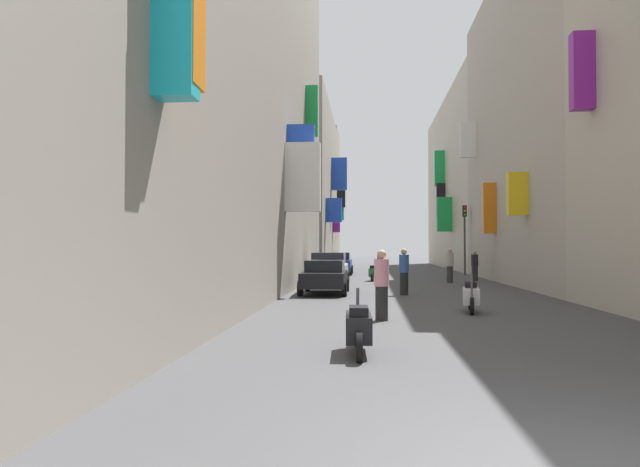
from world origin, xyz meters
name	(u,v)px	position (x,y,z in m)	size (l,w,h in m)	color
ground_plane	(398,278)	(0.00, 30.00, 0.00)	(140.00, 140.00, 0.00)	#424244
building_left_near	(204,42)	(-8.00, 16.24, 9.61)	(7.35, 32.49, 19.22)	gray
building_left_mid_b	(297,188)	(-7.99, 44.43, 6.98)	(7.37, 18.90, 13.97)	gray
building_left_mid_c	(311,198)	(-7.99, 56.94, 7.24)	(6.84, 6.11, 14.49)	gray
building_right_mid_a	(560,123)	(8.00, 25.20, 8.21)	(6.98, 19.09, 16.42)	#B2A899
building_right_mid_b	(477,184)	(7.99, 47.37, 7.51)	(7.18, 25.26, 15.02)	#BCB29E
parked_car_blue	(338,263)	(-3.81, 33.67, 0.78)	(1.91, 4.21, 1.48)	navy
parked_car_silver	(329,268)	(-3.79, 23.98, 0.81)	(1.98, 4.20, 1.57)	#B7B7BC
parked_car_black	(325,276)	(-3.54, 18.06, 0.71)	(1.85, 3.91, 1.33)	black
scooter_white	(471,296)	(1.10, 11.95, 0.46)	(0.58, 1.76, 1.13)	silver
scooter_blue	(405,261)	(1.75, 50.98, 0.46)	(0.58, 1.87, 1.13)	#2D4CAD
scooter_silver	(379,261)	(-0.70, 51.76, 0.46)	(0.74, 1.75, 1.13)	#ADADB2
scooter_black	(358,327)	(-2.00, 5.38, 0.46)	(0.49, 1.99, 1.13)	black
scooter_green	(374,272)	(-1.49, 26.69, 0.46)	(0.62, 1.82, 1.13)	#287F3D
pedestrian_crossing	(404,272)	(-0.43, 17.61, 0.90)	(0.46, 0.46, 1.80)	black
pedestrian_near_left	(450,266)	(2.41, 25.31, 0.89)	(0.50, 0.50, 1.78)	#313131
pedestrian_near_right	(475,266)	(4.03, 27.19, 0.83)	(0.53, 0.53, 1.67)	#272727
pedestrian_mid_street	(382,285)	(-1.49, 9.89, 0.90)	(0.40, 0.40, 1.79)	black
traffic_light_near_corner	(465,228)	(4.59, 33.71, 3.12)	(0.26, 0.34, 4.62)	#2D2D2D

